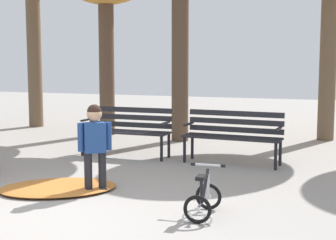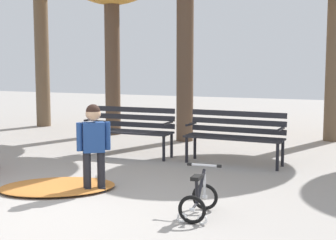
# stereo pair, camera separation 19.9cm
# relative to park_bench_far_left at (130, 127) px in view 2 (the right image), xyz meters

# --- Properties ---
(ground) EXTENTS (36.00, 36.00, 0.00)m
(ground) POSITION_rel_park_bench_far_left_xyz_m (0.68, -3.46, -0.51)
(ground) COLOR gray
(park_bench_far_left) EXTENTS (1.60, 0.47, 0.85)m
(park_bench_far_left) POSITION_rel_park_bench_far_left_xyz_m (0.00, 0.00, 0.00)
(park_bench_far_left) COLOR #232328
(park_bench_far_left) RESTS_ON ground
(park_bench_left) EXTENTS (1.62, 0.54, 0.85)m
(park_bench_left) POSITION_rel_park_bench_far_left_xyz_m (1.91, 0.01, 0.00)
(park_bench_left) COLOR #232328
(park_bench_left) RESTS_ON ground
(child_standing) EXTENTS (0.36, 0.29, 1.13)m
(child_standing) POSITION_rel_park_bench_far_left_xyz_m (0.69, -2.40, 0.16)
(child_standing) COLOR black
(child_standing) RESTS_ON ground
(kids_bicycle) EXTENTS (0.39, 0.58, 0.54)m
(kids_bicycle) POSITION_rel_park_bench_far_left_xyz_m (2.26, -2.89, -0.31)
(kids_bicycle) COLOR black
(kids_bicycle) RESTS_ON ground
(leaf_pile) EXTENTS (1.83, 1.68, 0.07)m
(leaf_pile) POSITION_rel_park_bench_far_left_xyz_m (0.18, -2.47, -0.48)
(leaf_pile) COLOR #B26B2D
(leaf_pile) RESTS_ON ground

